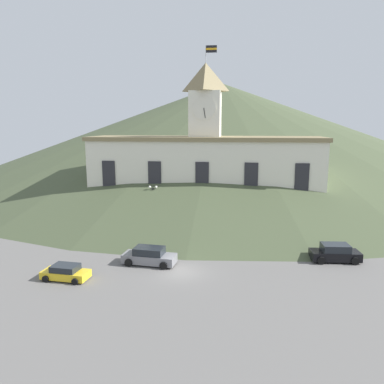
{
  "coord_description": "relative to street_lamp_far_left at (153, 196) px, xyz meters",
  "views": [
    {
      "loc": [
        5.48,
        -33.12,
        13.82
      ],
      "look_at": [
        0.0,
        8.11,
        6.29
      ],
      "focal_mm": 35.0,
      "sensor_mm": 36.0,
      "label": 1
    }
  ],
  "objects": [
    {
      "name": "car_black_suv",
      "position": [
        21.91,
        -12.17,
        -3.05
      ],
      "size": [
        5.05,
        2.71,
        1.8
      ],
      "rotation": [
        0.0,
        0.0,
        3.23
      ],
      "color": "black",
      "rests_on": "ground"
    },
    {
      "name": "banner_fence",
      "position": [
        6.72,
        -0.94,
        -2.66
      ],
      "size": [
        33.97,
        0.12,
        2.43
      ],
      "color": "gold",
      "rests_on": "ground"
    },
    {
      "name": "ground_plane",
      "position": [
        6.72,
        -17.18,
        -3.88
      ],
      "size": [
        160.0,
        160.0,
        0.0
      ],
      "primitive_type": "plane",
      "color": "#605E5B"
    },
    {
      "name": "hillside_backdrop",
      "position": [
        6.72,
        53.96,
        8.43
      ],
      "size": [
        135.94,
        135.94,
        24.62
      ],
      "primitive_type": "cone",
      "color": "#424C33",
      "rests_on": "ground"
    },
    {
      "name": "civic_building",
      "position": [
        6.72,
        5.97,
        2.89
      ],
      "size": [
        34.82,
        9.0,
        25.03
      ],
      "color": "silver",
      "rests_on": "ground"
    },
    {
      "name": "street_lamp_far_right",
      "position": [
        12.9,
        -0.0,
        -0.42
      ],
      "size": [
        1.26,
        0.36,
        4.72
      ],
      "color": "black",
      "rests_on": "ground"
    },
    {
      "name": "car_yellow_coupe",
      "position": [
        -3.35,
        -20.14,
        -3.25
      ],
      "size": [
        4.33,
        2.38,
        1.35
      ],
      "rotation": [
        0.0,
        0.0,
        3.06
      ],
      "color": "yellow",
      "rests_on": "ground"
    },
    {
      "name": "car_gray_pickup",
      "position": [
        3.26,
        -15.51,
        -3.07
      ],
      "size": [
        5.47,
        2.77,
        1.75
      ],
      "rotation": [
        0.0,
        0.0,
        3.05
      ],
      "color": "slate",
      "rests_on": "ground"
    },
    {
      "name": "street_lamp_far_left",
      "position": [
        0.0,
        0.0,
        0.0
      ],
      "size": [
        1.26,
        0.36,
        5.39
      ],
      "color": "black",
      "rests_on": "ground"
    }
  ]
}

